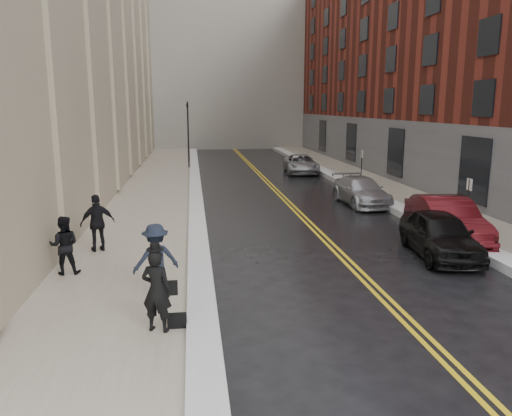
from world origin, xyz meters
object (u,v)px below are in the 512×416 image
object	(u,v)px
car_maroon	(446,220)
car_silver_near	(361,191)
pedestrian_a	(64,245)
pedestrian_c	(98,223)
car_silver_far	(301,164)
pedestrian_main	(157,291)
pedestrian_b	(156,259)
car_black	(440,234)

from	to	relation	value
car_maroon	car_silver_near	xyz separation A→B (m)	(-0.76, 7.15, -0.13)
pedestrian_a	pedestrian_c	bearing A→B (deg)	-106.23
pedestrian_c	pedestrian_a	bearing A→B (deg)	54.55
car_maroon	car_silver_far	xyz separation A→B (m)	(-1.19, 19.18, -0.13)
car_maroon	pedestrian_main	bearing A→B (deg)	-139.22
car_silver_near	pedestrian_main	world-z (taller)	pedestrian_main
pedestrian_b	pedestrian_a	bearing A→B (deg)	-53.29
car_silver_near	pedestrian_b	xyz separation A→B (m)	(-9.36, -11.47, 0.38)
car_silver_near	pedestrian_a	world-z (taller)	pedestrian_a
car_black	car_silver_far	xyz separation A→B (m)	(-0.07, 20.91, -0.06)
car_silver_far	pedestrian_c	distance (m)	22.33
pedestrian_main	pedestrian_b	size ratio (longest dim) A/B	0.99
car_black	pedestrian_a	world-z (taller)	pedestrian_a
car_maroon	pedestrian_c	bearing A→B (deg)	-171.72
car_maroon	pedestrian_a	size ratio (longest dim) A/B	2.90
car_black	pedestrian_c	bearing A→B (deg)	179.54
car_silver_far	pedestrian_c	xyz separation A→B (m)	(-11.09, -19.38, 0.42)
car_silver_near	car_silver_far	distance (m)	12.04
pedestrian_a	car_silver_far	bearing A→B (deg)	-121.33
car_maroon	pedestrian_c	size ratio (longest dim) A/B	2.58
pedestrian_b	car_black	bearing A→B (deg)	177.44
car_black	car_maroon	xyz separation A→B (m)	(1.13, 1.73, 0.06)
car_maroon	car_silver_far	distance (m)	19.22
car_silver_near	car_maroon	bearing A→B (deg)	-86.01
pedestrian_a	pedestrian_main	bearing A→B (deg)	121.73
car_silver_near	pedestrian_b	bearing A→B (deg)	-131.27
pedestrian_a	pedestrian_c	distance (m)	2.33
car_silver_near	pedestrian_main	bearing A→B (deg)	-125.89
pedestrian_b	pedestrian_main	bearing A→B (deg)	75.59
car_maroon	car_silver_near	distance (m)	7.19
car_black	pedestrian_main	world-z (taller)	pedestrian_main
pedestrian_main	pedestrian_c	bearing A→B (deg)	-50.24
car_silver_far	pedestrian_main	distance (m)	27.20
car_black	car_silver_near	world-z (taller)	car_black
pedestrian_main	pedestrian_b	world-z (taller)	pedestrian_b
pedestrian_main	pedestrian_b	xyz separation A→B (m)	(-0.17, 2.25, 0.01)
car_silver_far	pedestrian_main	size ratio (longest dim) A/B	2.71
car_silver_near	pedestrian_c	bearing A→B (deg)	-149.54
car_maroon	pedestrian_c	xyz separation A→B (m)	(-12.28, -0.20, 0.29)
car_black	car_silver_near	size ratio (longest dim) A/B	0.93
car_black	pedestrian_main	xyz separation A→B (m)	(-8.82, -4.84, 0.31)
pedestrian_b	car_maroon	bearing A→B (deg)	-175.52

